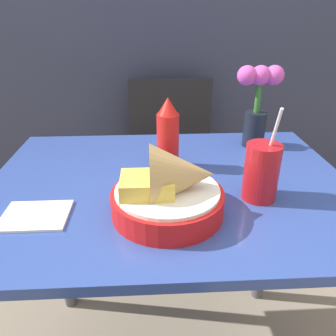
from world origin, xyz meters
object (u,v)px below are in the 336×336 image
at_px(chair_far_window, 171,155).
at_px(ketchup_bottle, 169,135).
at_px(flower_vase, 258,101).
at_px(food_basket, 172,190).
at_px(drink_cup, 261,174).

distance_m(chair_far_window, ketchup_bottle, 0.71).
distance_m(chair_far_window, flower_vase, 0.66).
xyz_separation_m(chair_far_window, ketchup_bottle, (-0.05, -0.63, 0.34)).
xyz_separation_m(food_basket, drink_cup, (0.21, 0.05, 0.01)).
height_order(food_basket, drink_cup, drink_cup).
relative_size(food_basket, ketchup_bottle, 1.23).
relative_size(ketchup_bottle, flower_vase, 0.78).
bearing_deg(ketchup_bottle, flower_vase, 27.29).
xyz_separation_m(ketchup_bottle, drink_cup, (0.20, -0.18, -0.03)).
xyz_separation_m(food_basket, ketchup_bottle, (0.01, 0.23, 0.04)).
height_order(ketchup_bottle, drink_cup, drink_cup).
bearing_deg(food_basket, chair_far_window, 86.32).
bearing_deg(food_basket, drink_cup, 14.28).
xyz_separation_m(ketchup_bottle, flower_vase, (0.28, 0.15, 0.05)).
xyz_separation_m(chair_far_window, food_basket, (-0.06, -0.86, 0.30)).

